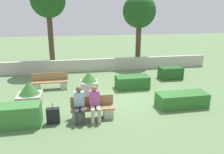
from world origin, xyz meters
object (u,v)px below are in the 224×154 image
Objects in this scene: bench_front at (93,110)px; planter_corner_left at (30,95)px; person_seated_woman at (79,103)px; planter_corner_right at (89,83)px; tree_leftmost at (48,2)px; tree_center_left at (139,12)px; bench_left_side at (50,83)px; person_seated_man at (95,102)px; suitcase at (53,116)px.

bench_front is 1.46× the size of planter_corner_left.
bench_front is at bearing 15.31° from person_seated_woman.
tree_leftmost is (-2.11, 5.24, 4.02)m from planter_corner_right.
person_seated_woman is 10.60m from tree_center_left.
tree_leftmost is at bearing -173.50° from tree_center_left.
bench_left_side is 1.44× the size of person_seated_man.
planter_corner_right is 0.19× the size of tree_leftmost.
planter_corner_left is 0.19× the size of tree_leftmost.
suitcase is (0.42, -3.90, -0.03)m from bench_left_side.
planter_corner_left is at bearing 141.00° from person_seated_woman.
tree_center_left reaches higher than person_seated_man.
planter_corner_right is at bearing 87.99° from bench_front.
tree_leftmost is (-2.01, 7.93, 4.27)m from bench_front.
bench_front is at bearing 117.67° from person_seated_man.
tree_leftmost is at bearing 104.23° from bench_front.
person_seated_man is at bearing -116.47° from tree_center_left.
planter_corner_right is at bearing 78.18° from person_seated_woman.
person_seated_woman is 0.23× the size of tree_leftmost.
tree_center_left is (4.39, 8.81, 3.21)m from person_seated_man.
planter_corner_right is (1.97, -1.05, 0.24)m from bench_left_side.
suitcase is 9.17m from tree_leftmost.
person_seated_man is (0.07, -0.14, 0.40)m from bench_front.
suitcase is (-1.55, -2.85, -0.26)m from planter_corner_right.
person_seated_woman is at bearing -39.00° from planter_corner_left.
tree_center_left is at bearing 39.05° from bench_left_side.
tree_leftmost is 1.11× the size of tree_center_left.
tree_center_left reaches higher than bench_front.
planter_corner_left is at bearing -134.23° from tree_center_left.
tree_leftmost is at bearing 104.48° from person_seated_man.
bench_left_side is 2.24m from planter_corner_right.
person_seated_man is 9.19m from tree_leftmost.
bench_front is 1.27× the size of person_seated_man.
person_seated_man is 0.57m from person_seated_woman.
planter_corner_right is at bearing 89.55° from person_seated_man.
planter_corner_right is at bearing 61.43° from suitcase.
bench_left_side is 1.66× the size of planter_corner_left.
tree_leftmost is 6.55m from tree_center_left.
bench_front and bench_left_side have the same top height.
person_seated_woman is at bearing -164.69° from bench_front.
bench_front is 0.66m from person_seated_woman.
person_seated_man is at bearing -62.33° from bench_front.
tree_leftmost is (-1.51, 8.07, 3.86)m from person_seated_woman.
planter_corner_right is 8.13m from tree_center_left.
tree_leftmost reaches higher than bench_front.
person_seated_man is at bearing -90.45° from planter_corner_right.
tree_leftmost is at bearing 93.93° from suitcase.
person_seated_woman reaches higher than bench_left_side.
person_seated_man is at bearing -32.30° from planter_corner_left.
planter_corner_left is (-2.52, 1.50, 0.22)m from bench_front.
person_seated_man is 10.35m from tree_center_left.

